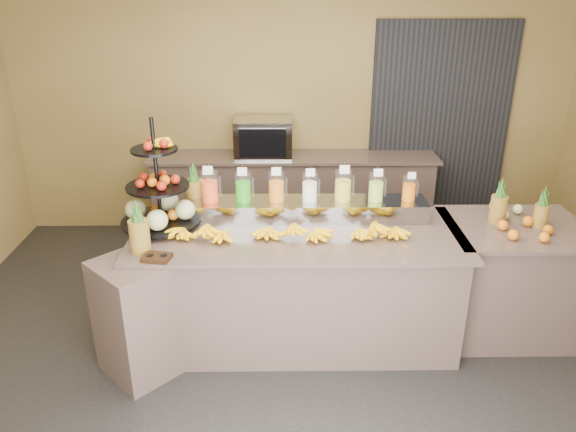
{
  "coord_description": "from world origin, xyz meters",
  "views": [
    {
      "loc": [
        -0.12,
        -3.52,
        2.73
      ],
      "look_at": [
        -0.07,
        0.3,
        1.07
      ],
      "focal_mm": 35.0,
      "sensor_mm": 36.0,
      "label": 1
    }
  ],
  "objects_px": {
    "right_fruit_pile": "(521,221)",
    "pitcher_tray": "(309,209)",
    "oven_warmer": "(263,137)",
    "banana_heap": "(290,229)",
    "condiment_caddy": "(157,257)",
    "fruit_stand": "(164,200)"
  },
  "relations": [
    {
      "from": "pitcher_tray",
      "to": "oven_warmer",
      "type": "bearing_deg",
      "value": 103.9
    },
    {
      "from": "pitcher_tray",
      "to": "condiment_caddy",
      "type": "xyz_separation_m",
      "value": [
        -1.08,
        -0.69,
        -0.06
      ]
    },
    {
      "from": "banana_heap",
      "to": "fruit_stand",
      "type": "height_order",
      "value": "fruit_stand"
    },
    {
      "from": "oven_warmer",
      "to": "condiment_caddy",
      "type": "bearing_deg",
      "value": -105.39
    },
    {
      "from": "condiment_caddy",
      "to": "banana_heap",
      "type": "bearing_deg",
      "value": 21.37
    },
    {
      "from": "pitcher_tray",
      "to": "banana_heap",
      "type": "height_order",
      "value": "banana_heap"
    },
    {
      "from": "right_fruit_pile",
      "to": "oven_warmer",
      "type": "height_order",
      "value": "oven_warmer"
    },
    {
      "from": "right_fruit_pile",
      "to": "pitcher_tray",
      "type": "bearing_deg",
      "value": 171.7
    },
    {
      "from": "pitcher_tray",
      "to": "oven_warmer",
      "type": "distance_m",
      "value": 1.72
    },
    {
      "from": "pitcher_tray",
      "to": "right_fruit_pile",
      "type": "distance_m",
      "value": 1.61
    },
    {
      "from": "fruit_stand",
      "to": "oven_warmer",
      "type": "distance_m",
      "value": 1.95
    },
    {
      "from": "banana_heap",
      "to": "pitcher_tray",
      "type": "bearing_deg",
      "value": 64.51
    },
    {
      "from": "banana_heap",
      "to": "right_fruit_pile",
      "type": "distance_m",
      "value": 1.76
    },
    {
      "from": "pitcher_tray",
      "to": "oven_warmer",
      "type": "height_order",
      "value": "oven_warmer"
    },
    {
      "from": "pitcher_tray",
      "to": "condiment_caddy",
      "type": "bearing_deg",
      "value": -147.15
    },
    {
      "from": "pitcher_tray",
      "to": "right_fruit_pile",
      "type": "bearing_deg",
      "value": -8.3
    },
    {
      "from": "banana_heap",
      "to": "condiment_caddy",
      "type": "distance_m",
      "value": 0.98
    },
    {
      "from": "banana_heap",
      "to": "fruit_stand",
      "type": "bearing_deg",
      "value": 169.01
    },
    {
      "from": "pitcher_tray",
      "to": "banana_heap",
      "type": "distance_m",
      "value": 0.37
    },
    {
      "from": "condiment_caddy",
      "to": "oven_warmer",
      "type": "xyz_separation_m",
      "value": [
        0.66,
        2.36,
        0.19
      ]
    },
    {
      "from": "pitcher_tray",
      "to": "fruit_stand",
      "type": "relative_size",
      "value": 2.17
    },
    {
      "from": "pitcher_tray",
      "to": "banana_heap",
      "type": "relative_size",
      "value": 1.01
    }
  ]
}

